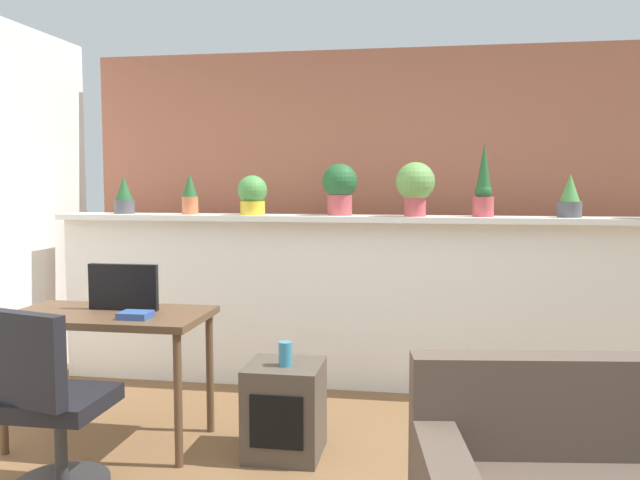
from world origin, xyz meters
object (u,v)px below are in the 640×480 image
Objects in this scene: potted_plant_3 at (340,187)px; office_chair at (50,418)px; potted_plant_6 at (570,198)px; book_on_desk at (135,315)px; potted_plant_4 at (415,185)px; potted_plant_5 at (484,187)px; potted_plant_0 at (124,197)px; desk at (109,327)px; potted_plant_1 at (190,194)px; tv_monitor at (123,287)px; side_cube_shelf at (285,410)px; vase_on_shelf at (285,354)px; potted_plant_2 at (252,195)px.

office_chair is (-1.08, -1.92, -1.06)m from potted_plant_3.
potted_plant_6 is 2.87m from book_on_desk.
potted_plant_4 is 0.74× the size of potted_plant_5.
potted_plant_0 is 0.76× the size of potted_plant_3.
desk is at bearing -145.01° from potted_plant_4.
potted_plant_0 is 0.52m from potted_plant_1.
potted_plant_0 is 0.95× the size of potted_plant_6.
tv_monitor is 0.82× the size of side_cube_shelf.
potted_plant_1 is 2.29× the size of vase_on_shelf.
potted_plant_3 reaches higher than tv_monitor.
vase_on_shelf reaches higher than side_cube_shelf.
potted_plant_5 is at bearing 4.27° from potted_plant_4.
potted_plant_1 is 1.22m from tv_monitor.
potted_plant_4 is at bearing 41.90° from book_on_desk.
potted_plant_2 is 1.47m from desk.
desk is at bearing -155.67° from potted_plant_6.
side_cube_shelf is 3.06× the size of book_on_desk.
potted_plant_4 is 1.80m from side_cube_shelf.
potted_plant_4 reaches higher than tv_monitor.
potted_plant_1 reaches higher than tv_monitor.
potted_plant_1 is at bearing 90.47° from tv_monitor.
potted_plant_5 reaches higher than potted_plant_3.
vase_on_shelf is at bearing 34.25° from office_chair.
potted_plant_2 is at bearing -179.02° from potted_plant_6.
potted_plant_6 is at bearing 0.98° from potted_plant_2.
tv_monitor is 0.91m from office_chair.
potted_plant_2 reaches higher than desk.
potted_plant_1 is 0.33× the size of office_chair.
office_chair is 1.18m from vase_on_shelf.
desk is 2.20× the size of side_cube_shelf.
book_on_desk is (0.22, -0.13, 0.10)m from desk.
potted_plant_4 is at bearing -0.56° from potted_plant_2.
book_on_desk is (-2.46, -1.34, -0.60)m from potted_plant_6.
desk is (-1.67, -1.17, -0.79)m from potted_plant_4.
potted_plant_3 is 1.73m from side_cube_shelf.
potted_plant_1 is 1.02× the size of potted_plant_6.
potted_plant_3 is 0.73× the size of side_cube_shelf.
potted_plant_5 reaches higher than book_on_desk.
vase_on_shelf is at bearing 7.23° from book_on_desk.
office_chair is (-0.46, -1.86, -1.00)m from potted_plant_2.
potted_plant_6 is at bearing 0.55° from potted_plant_1.
desk is 2.69× the size of tv_monitor.
potted_plant_5 is 3.07× the size of book_on_desk.
desk is at bearing -132.62° from potted_plant_3.
potted_plant_6 is 3.39m from office_chair.
potted_plant_5 is (2.08, 0.01, 0.06)m from potted_plant_1.
potted_plant_4 reaches higher than desk.
potted_plant_0 is at bearing 178.57° from potted_plant_1.
potted_plant_5 is 1.73× the size of potted_plant_6.
potted_plant_5 is at bearing -0.03° from potted_plant_0.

